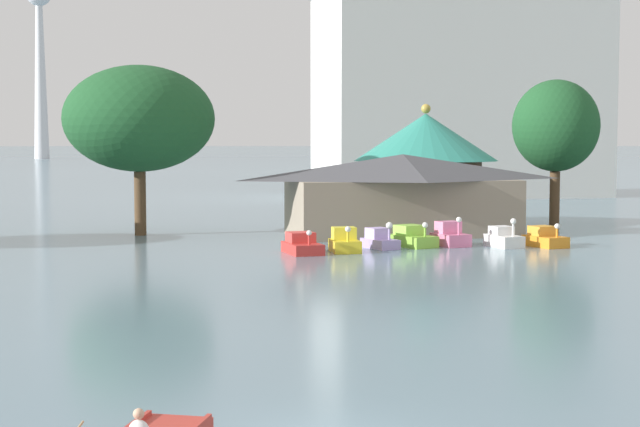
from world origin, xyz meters
TOP-DOWN VIEW (x-y plane):
  - pedal_boat_red at (6.79, 34.46)m, footprint 1.95×3.13m
  - pedal_boat_yellow at (9.28, 34.64)m, footprint 1.67×2.38m
  - pedal_boat_lavender at (11.74, 36.01)m, footprint 1.96×2.64m
  - pedal_boat_lime at (13.91, 36.57)m, footprint 2.55×3.33m
  - pedal_boat_pink at (16.24, 36.37)m, footprint 2.02×2.51m
  - pedal_boat_white at (19.16, 35.17)m, footprint 1.69×2.70m
  - pedal_boat_orange at (21.59, 34.71)m, footprint 2.06×2.91m
  - boathouse at (15.46, 43.33)m, footprint 15.95×7.33m
  - green_roof_pavilion at (19.29, 49.93)m, footprint 10.57×10.57m
  - shoreline_tree_mid at (-1.54, 47.28)m, footprint 9.99×9.99m
  - shoreline_tree_right at (28.95, 48.53)m, footprint 6.42×6.42m
  - background_building_block at (35.62, 86.23)m, footprint 31.56×14.99m
  - distant_broadcast_tower at (-21.31, 325.25)m, footprint 8.49×8.49m

SIDE VIEW (x-z plane):
  - pedal_boat_red at x=6.79m, z-range -0.24..1.17m
  - pedal_boat_lavender at x=11.74m, z-range -0.32..1.29m
  - pedal_boat_orange at x=21.59m, z-range -0.25..1.22m
  - pedal_boat_white at x=19.16m, z-range -0.39..1.39m
  - pedal_boat_lime at x=13.91m, z-range -0.27..1.27m
  - pedal_boat_yellow at x=9.28m, z-range -0.22..1.32m
  - pedal_boat_pink at x=16.24m, z-range -0.32..1.48m
  - boathouse at x=15.46m, z-range 0.13..5.52m
  - green_roof_pavilion at x=19.29m, z-range 0.17..9.13m
  - shoreline_tree_right at x=28.95m, z-range 1.95..12.75m
  - shoreline_tree_mid at x=-1.54m, z-range 2.09..13.36m
  - background_building_block at x=35.62m, z-range 0.02..23.40m
  - distant_broadcast_tower at x=-21.31m, z-range -14.63..111.30m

